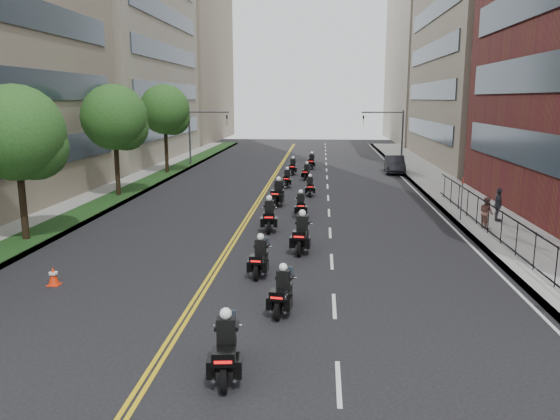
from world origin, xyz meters
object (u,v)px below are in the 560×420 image
(traffic_cone, at_px, (53,276))
(motorcycle_3, at_px, (302,235))
(motorcycle_11, at_px, (312,162))
(motorcycle_6, at_px, (278,194))
(motorcycle_5, at_px, (301,206))
(pedestrian_c, at_px, (498,205))
(pedestrian_b, at_px, (486,212))
(motorcycle_10, at_px, (293,167))
(parked_sedan, at_px, (395,164))
(motorcycle_7, at_px, (310,187))
(motorcycle_8, at_px, (287,179))
(motorcycle_0, at_px, (226,351))
(motorcycle_9, at_px, (307,173))
(motorcycle_4, at_px, (269,217))
(motorcycle_1, at_px, (282,293))
(motorcycle_2, at_px, (260,259))

(traffic_cone, bearing_deg, motorcycle_3, 30.21)
(motorcycle_11, bearing_deg, motorcycle_6, -91.89)
(motorcycle_5, xyz_separation_m, pedestrian_c, (10.75, -1.12, 0.45))
(pedestrian_b, bearing_deg, motorcycle_10, 11.80)
(motorcycle_11, distance_m, parked_sedan, 8.00)
(parked_sedan, bearing_deg, motorcycle_7, -117.62)
(motorcycle_8, relative_size, pedestrian_b, 1.30)
(motorcycle_0, height_order, motorcycle_6, motorcycle_6)
(motorcycle_8, bearing_deg, motorcycle_6, -90.28)
(motorcycle_11, bearing_deg, motorcycle_5, -87.05)
(motorcycle_6, xyz_separation_m, motorcycle_9, (1.48, 11.40, -0.13))
(motorcycle_6, height_order, pedestrian_b, motorcycle_6)
(motorcycle_9, bearing_deg, motorcycle_5, -82.31)
(motorcycle_8, height_order, pedestrian_b, pedestrian_b)
(motorcycle_6, bearing_deg, motorcycle_3, -72.56)
(motorcycle_8, relative_size, parked_sedan, 0.45)
(motorcycle_11, bearing_deg, motorcycle_4, -90.32)
(motorcycle_11, xyz_separation_m, traffic_cone, (-8.75, -34.46, -0.32))
(motorcycle_1, relative_size, pedestrian_b, 1.31)
(motorcycle_6, xyz_separation_m, motorcycle_10, (0.16, 14.51, -0.08))
(motorcycle_6, distance_m, motorcycle_8, 7.40)
(motorcycle_1, xyz_separation_m, motorcycle_10, (-1.39, 32.16, 0.03))
(motorcycle_2, distance_m, traffic_cone, 7.62)
(parked_sedan, bearing_deg, motorcycle_0, -100.17)
(motorcycle_1, xyz_separation_m, motorcycle_8, (-1.45, 25.05, -0.01))
(motorcycle_9, bearing_deg, motorcycle_8, -101.82)
(motorcycle_5, bearing_deg, pedestrian_c, -9.15)
(motorcycle_10, bearing_deg, motorcycle_11, 70.10)
(motorcycle_2, xyz_separation_m, motorcycle_11, (1.34, 32.69, 0.03))
(motorcycle_8, height_order, motorcycle_10, motorcycle_10)
(motorcycle_1, xyz_separation_m, pedestrian_c, (10.76, 13.39, 0.44))
(motorcycle_6, distance_m, motorcycle_9, 11.49)
(motorcycle_4, xyz_separation_m, motorcycle_9, (1.42, 18.11, -0.11))
(motorcycle_1, relative_size, motorcycle_6, 0.86)
(motorcycle_2, relative_size, motorcycle_4, 0.89)
(parked_sedan, height_order, pedestrian_c, pedestrian_c)
(motorcycle_7, bearing_deg, motorcycle_3, -92.47)
(motorcycle_11, bearing_deg, pedestrian_c, -61.87)
(motorcycle_3, relative_size, pedestrian_c, 1.39)
(motorcycle_9, bearing_deg, motorcycle_7, -79.20)
(motorcycle_7, height_order, pedestrian_b, pedestrian_b)
(motorcycle_11, bearing_deg, parked_sedan, -13.38)
(motorcycle_0, bearing_deg, parked_sedan, 70.85)
(motorcycle_2, bearing_deg, motorcycle_11, 91.76)
(motorcycle_1, bearing_deg, motorcycle_2, 114.72)
(motorcycle_1, bearing_deg, motorcycle_6, 102.67)
(motorcycle_4, distance_m, parked_sedan, 24.92)
(motorcycle_4, relative_size, motorcycle_10, 1.10)
(motorcycle_1, relative_size, motorcycle_11, 0.94)
(motorcycle_8, bearing_deg, motorcycle_4, -89.67)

